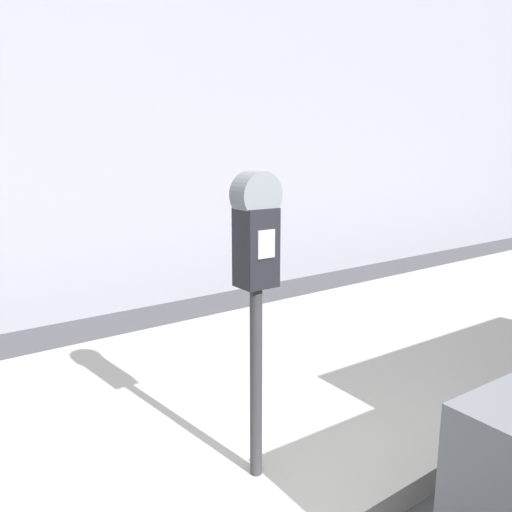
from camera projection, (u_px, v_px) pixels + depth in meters
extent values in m
cube|color=#ADAAA3|center=(172.00, 414.00, 3.21)|extent=(24.00, 2.80, 0.14)
cube|color=gray|center=(38.00, 44.00, 4.74)|extent=(24.00, 0.30, 5.48)
cylinder|color=#2D2D30|center=(256.00, 383.00, 2.41)|extent=(0.06, 0.06, 0.97)
cube|color=black|center=(256.00, 248.00, 2.27)|extent=(0.17, 0.15, 0.36)
cube|color=gray|center=(266.00, 244.00, 2.21)|extent=(0.09, 0.01, 0.13)
cylinder|color=slate|center=(256.00, 195.00, 2.22)|extent=(0.21, 0.12, 0.21)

